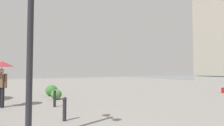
{
  "coord_description": "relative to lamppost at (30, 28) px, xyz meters",
  "views": [
    {
      "loc": [
        -1.3,
        1.2,
        1.61
      ],
      "look_at": [
        8.93,
        -5.08,
        2.14
      ],
      "focal_mm": 28.34,
      "sensor_mm": 36.0,
      "label": 1
    }
  ],
  "objects": [
    {
      "name": "building_annex",
      "position": [
        26.73,
        -62.85,
        10.56
      ],
      "size": [
        11.57,
        15.51,
        28.39
      ],
      "color": "#9E9384",
      "rests_on": "ground"
    },
    {
      "name": "lamppost",
      "position": [
        0.0,
        0.0,
        0.0
      ],
      "size": [
        0.98,
        0.28,
        3.9
      ],
      "color": "#232328",
      "rests_on": "ground"
    },
    {
      "name": "pedestrian",
      "position": [
        4.69,
        0.6,
        -1.01
      ],
      "size": [
        1.0,
        1.0,
        2.03
      ],
      "color": "black",
      "rests_on": "ground"
    },
    {
      "name": "bollard_near",
      "position": [
        1.19,
        -1.19,
        -2.21
      ],
      "size": [
        0.13,
        0.13,
        0.76
      ],
      "color": "#232328",
      "rests_on": "ground"
    },
    {
      "name": "bollard_mid",
      "position": [
        3.59,
        -1.45,
        -2.22
      ],
      "size": [
        0.13,
        0.13,
        0.75
      ],
      "color": "#232328",
      "rests_on": "ground"
    },
    {
      "name": "shrub_low",
      "position": [
        5.66,
        -2.04,
        -2.33
      ],
      "size": [
        0.66,
        0.6,
        0.56
      ],
      "color": "#477F38",
      "rests_on": "ground"
    },
    {
      "name": "shrub_round",
      "position": [
        7.24,
        -2.14,
        -2.26
      ],
      "size": [
        0.82,
        0.74,
        0.7
      ],
      "color": "#387533",
      "rests_on": "ground"
    }
  ]
}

